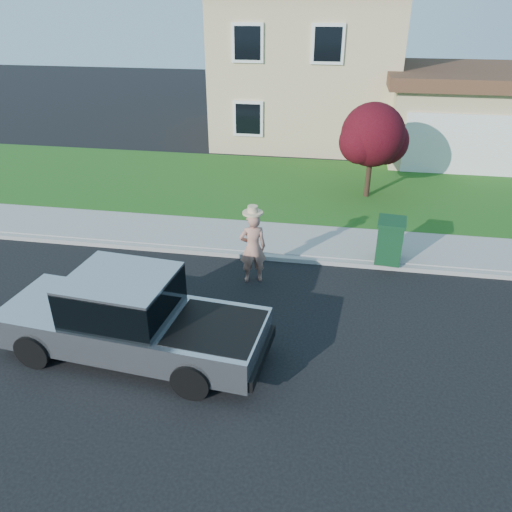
{
  "coord_description": "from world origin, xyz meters",
  "views": [
    {
      "loc": [
        1.79,
        -8.84,
        6.31
      ],
      "look_at": [
        0.15,
        0.77,
        1.2
      ],
      "focal_mm": 35.0,
      "sensor_mm": 36.0,
      "label": 1
    }
  ],
  "objects_px": {
    "pickup_truck": "(131,319)",
    "woman": "(253,246)",
    "trash_bin": "(390,240)",
    "ornamental_tree": "(374,138)"
  },
  "relations": [
    {
      "from": "woman",
      "to": "trash_bin",
      "type": "distance_m",
      "value": 3.61
    },
    {
      "from": "ornamental_tree",
      "to": "trash_bin",
      "type": "xyz_separation_m",
      "value": [
        0.38,
        -4.84,
        -1.41
      ]
    },
    {
      "from": "pickup_truck",
      "to": "ornamental_tree",
      "type": "height_order",
      "value": "ornamental_tree"
    },
    {
      "from": "pickup_truck",
      "to": "ornamental_tree",
      "type": "distance_m",
      "value": 10.62
    },
    {
      "from": "woman",
      "to": "ornamental_tree",
      "type": "height_order",
      "value": "ornamental_tree"
    },
    {
      "from": "woman",
      "to": "ornamental_tree",
      "type": "distance_m",
      "value": 6.97
    },
    {
      "from": "ornamental_tree",
      "to": "woman",
      "type": "bearing_deg",
      "value": -115.45
    },
    {
      "from": "pickup_truck",
      "to": "woman",
      "type": "bearing_deg",
      "value": 65.84
    },
    {
      "from": "pickup_truck",
      "to": "woman",
      "type": "distance_m",
      "value": 3.68
    },
    {
      "from": "pickup_truck",
      "to": "ornamental_tree",
      "type": "xyz_separation_m",
      "value": [
        4.76,
        9.4,
        1.33
      ]
    }
  ]
}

